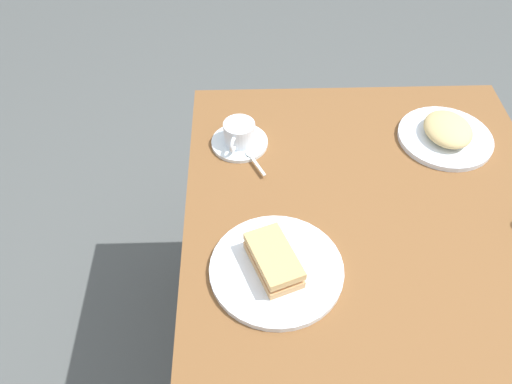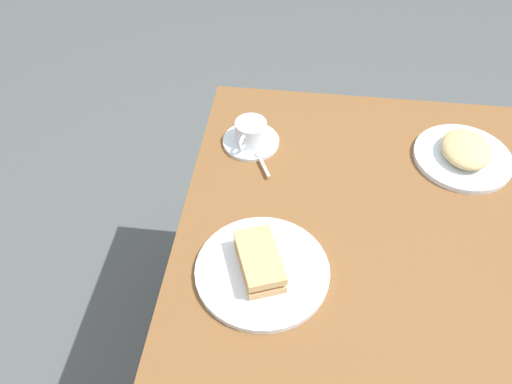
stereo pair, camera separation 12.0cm
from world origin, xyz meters
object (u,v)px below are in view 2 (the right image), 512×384
Objects in this scene: sandwich_plate at (262,271)px; side_plate at (463,158)px; spoon at (260,158)px; dining_table at (368,289)px; coffee_saucer at (251,141)px; coffee_cup at (251,131)px; sandwich_front at (259,261)px.

side_plate is at bearing 130.65° from sandwich_plate.
spoon reaches higher than sandwich_plate.
dining_table is 0.48m from coffee_saucer.
coffee_cup is at bearing -89.71° from side_plate.
coffee_cup is 0.08m from spoon.
spoon is (0.07, 0.03, 0.01)m from coffee_saucer.
side_plate is (-0.00, 0.54, -0.03)m from coffee_cup.
dining_table is 8.02× the size of coffee_saucer.
coffee_cup reaches higher than dining_table.
coffee_cup is at bearing -169.37° from sandwich_plate.
sandwich_front is (0.04, -0.24, 0.13)m from dining_table.
sandwich_plate is (0.04, -0.23, 0.10)m from dining_table.
coffee_cup is (0.00, -0.00, 0.04)m from coffee_saucer.
side_plate is at bearing 130.14° from sandwich_front.
sandwich_front is 0.62m from side_plate.
sandwich_front is 0.40m from coffee_saucer.
dining_table is at bearing 100.83° from sandwich_plate.
sandwich_front is at bearing -79.86° from dining_table.
coffee_saucer is at bearing -169.49° from sandwich_plate.
coffee_cup is at bearing -170.20° from sandwich_front.
sandwich_plate reaches higher than coffee_saucer.
sandwich_front is 0.66× the size of side_plate.
dining_table is at bearing 100.14° from sandwich_front.
coffee_saucer is at bearing -154.79° from spoon.
sandwich_plate is 0.40m from coffee_cup.
dining_table is 0.43m from side_plate.
sandwich_front reaches higher than sandwich_plate.
side_plate is (-0.35, 0.23, 0.10)m from dining_table.
coffee_cup is at bearing -19.13° from coffee_saucer.
spoon is at bearing 26.11° from coffee_cup.
coffee_saucer is at bearing -138.95° from dining_table.
spoon is 0.39× the size of side_plate.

